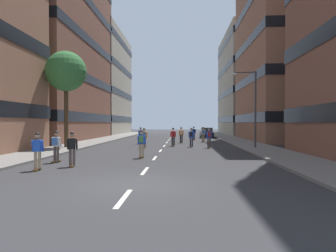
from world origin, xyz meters
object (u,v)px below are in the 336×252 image
Objects in this scene: skater_9 at (72,147)px; streetlamp_right at (251,101)px; skater_6 at (181,134)px; street_tree_near at (66,72)px; skater_0 at (209,137)px; skater_11 at (191,136)px; skater_4 at (173,136)px; skater_5 at (56,144)px; skater_10 at (144,137)px; skater_7 at (141,135)px; skater_8 at (38,149)px; skater_1 at (203,133)px; skater_2 at (194,132)px; skater_3 at (141,142)px; parked_car_near at (207,133)px.

streetlamp_right is at bearing 43.15° from skater_9.
skater_6 and skater_9 have the same top height.
streetlamp_right is at bearing 1.14° from street_tree_near.
skater_0 is 1.00× the size of skater_11.
skater_5 is at bearing -117.45° from skater_4.
skater_11 is (6.45, 12.60, 0.03)m from skater_9.
skater_10 is (6.67, 0.98, -5.62)m from street_tree_near.
skater_0 is at bearing -34.34° from skater_7.
skater_4 and skater_7 have the same top height.
skater_6 is 7.37m from skater_10.
skater_0 is 1.00× the size of skater_8.
street_tree_near is at bearing -143.64° from skater_1.
skater_5 is 1.00× the size of skater_7.
skater_2 and skater_8 have the same top height.
skater_9 is (-7.12, -23.41, -0.03)m from skater_2.
skater_7 is at bearing 98.24° from skater_3.
skater_4 reaches higher than parked_car_near.
streetlamp_right is 13.73m from skater_2.
skater_9 is at bearing -136.85° from streetlamp_right.
skater_5 is 13.67m from skater_11.
skater_3 and skater_10 have the same top height.
skater_9 is 11.64m from skater_10.
skater_6 is 1.00× the size of skater_8.
skater_8 is 1.00× the size of skater_9.
skater_7 is at bearing -155.58° from skater_6.
skater_8 is at bearing -108.55° from skater_2.
skater_8 reaches higher than parked_car_near.
skater_2 is at bearing 78.21° from skater_3.
skater_6 is (9.97, 7.57, -5.62)m from street_tree_near.
skater_11 is at bearing 15.48° from skater_10.
streetlamp_right is at bearing 43.60° from skater_8.
streetlamp_right reaches higher than parked_car_near.
skater_7 is 6.26m from skater_11.
skater_6 is at bearing 63.46° from skater_10.
skater_0 is 1.89m from skater_11.
street_tree_near is at bearing -175.22° from skater_0.
skater_4 is 1.00× the size of skater_7.
skater_2 is 26.04m from skater_8.
skater_2 is 23.57m from skater_5.
skater_3 is 1.00× the size of skater_5.
streetlamp_right reaches higher than skater_4.
parked_car_near is at bearing 74.60° from skater_4.
parked_car_near is 2.47× the size of skater_2.
parked_car_near is at bearing 76.51° from skater_3.
skater_0 is at bearing 46.69° from skater_5.
skater_3 is at bearing -103.49° from parked_car_near.
skater_2 and skater_5 have the same top height.
skater_2 is at bearing 67.75° from skater_10.
skater_10 is (3.38, 12.71, 0.03)m from skater_8.
streetlamp_right is 3.65× the size of skater_4.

